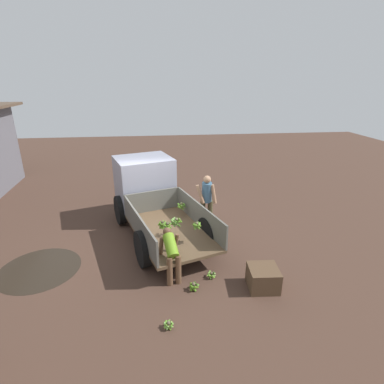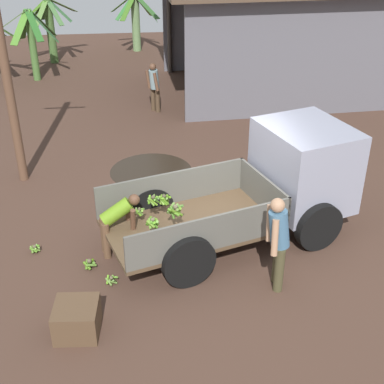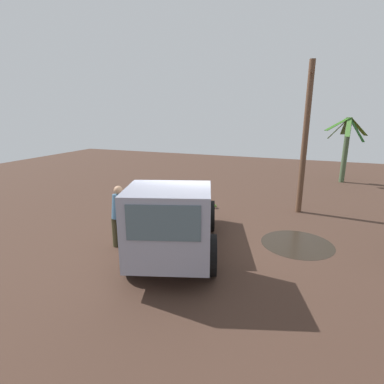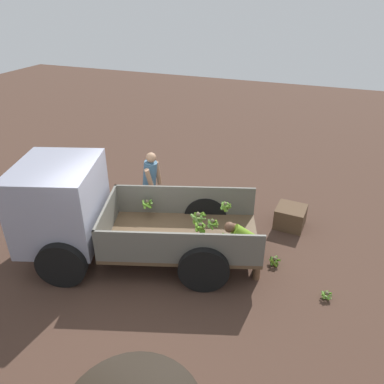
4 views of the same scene
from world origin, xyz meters
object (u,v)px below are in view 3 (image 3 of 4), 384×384
object	(u,v)px
cargo_truck	(172,224)
person_worker_loading	(197,201)
wooden_crate_0	(152,203)
person_foreground_visitor	(118,214)
banana_bunch_on_ground_0	(173,214)
banana_bunch_on_ground_2	(190,211)
utility_pole	(305,138)
banana_bunch_on_ground_1	(214,206)

from	to	relation	value
cargo_truck	person_worker_loading	size ratio (longest dim) A/B	4.29
cargo_truck	person_worker_loading	bearing A→B (deg)	171.70
person_worker_loading	wooden_crate_0	xyz separation A→B (m)	(-0.59, -2.07, -0.46)
person_foreground_visitor	banana_bunch_on_ground_0	bearing A→B (deg)	0.81
person_worker_loading	banana_bunch_on_ground_2	world-z (taller)	person_worker_loading
utility_pole	banana_bunch_on_ground_1	world-z (taller)	utility_pole
banana_bunch_on_ground_1	wooden_crate_0	size ratio (longest dim) A/B	0.31
banana_bunch_on_ground_0	wooden_crate_0	bearing A→B (deg)	-113.49
cargo_truck	wooden_crate_0	world-z (taller)	cargo_truck
banana_bunch_on_ground_0	banana_bunch_on_ground_2	size ratio (longest dim) A/B	0.91
cargo_truck	banana_bunch_on_ground_1	bearing A→B (deg)	166.77
cargo_truck	banana_bunch_on_ground_0	distance (m)	3.80
person_worker_loading	banana_bunch_on_ground_2	bearing A→B (deg)	-148.71
person_worker_loading	wooden_crate_0	distance (m)	2.20
utility_pole	person_worker_loading	bearing A→B (deg)	-54.80
cargo_truck	utility_pole	bearing A→B (deg)	135.96
banana_bunch_on_ground_2	banana_bunch_on_ground_0	bearing A→B (deg)	-50.28
banana_bunch_on_ground_0	banana_bunch_on_ground_2	xyz separation A→B (m)	(-0.40, 0.48, 0.02)
person_worker_loading	cargo_truck	bearing A→B (deg)	-1.77
cargo_truck	banana_bunch_on_ground_1	size ratio (longest dim) A/B	24.71
person_foreground_visitor	wooden_crate_0	world-z (taller)	person_foreground_visitor
person_foreground_visitor	banana_bunch_on_ground_1	distance (m)	4.59
person_worker_loading	banana_bunch_on_ground_2	size ratio (longest dim) A/B	4.58
person_foreground_visitor	banana_bunch_on_ground_1	world-z (taller)	person_foreground_visitor
person_foreground_visitor	person_worker_loading	world-z (taller)	person_foreground_visitor
banana_bunch_on_ground_1	banana_bunch_on_ground_2	world-z (taller)	banana_bunch_on_ground_2
person_foreground_visitor	banana_bunch_on_ground_1	bearing A→B (deg)	-10.98
utility_pole	wooden_crate_0	distance (m)	6.10
utility_pole	banana_bunch_on_ground_1	xyz separation A→B (m)	(0.71, -3.09, -2.64)
banana_bunch_on_ground_0	banana_bunch_on_ground_2	bearing A→B (deg)	129.72
banana_bunch_on_ground_1	banana_bunch_on_ground_0	bearing A→B (deg)	-36.95
banana_bunch_on_ground_0	banana_bunch_on_ground_1	size ratio (longest dim) A/B	1.15
banana_bunch_on_ground_2	person_foreground_visitor	bearing A→B (deg)	-14.31
utility_pole	banana_bunch_on_ground_2	xyz separation A→B (m)	(1.78, -3.71, -2.62)
banana_bunch_on_ground_2	banana_bunch_on_ground_1	bearing A→B (deg)	149.77
person_worker_loading	banana_bunch_on_ground_1	world-z (taller)	person_worker_loading
banana_bunch_on_ground_2	person_worker_loading	bearing A→B (deg)	42.82
wooden_crate_0	person_worker_loading	bearing A→B (deg)	74.00
cargo_truck	wooden_crate_0	distance (m)	4.71
wooden_crate_0	banana_bunch_on_ground_2	bearing A→B (deg)	86.97
utility_pole	person_foreground_visitor	world-z (taller)	utility_pole
banana_bunch_on_ground_1	cargo_truck	bearing A→B (deg)	4.83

